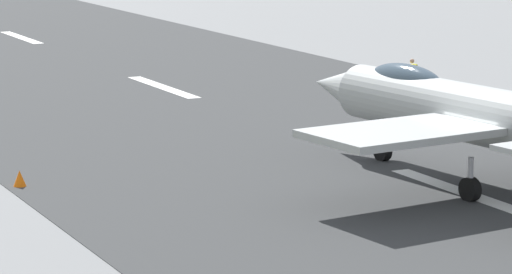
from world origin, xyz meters
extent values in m
plane|color=slate|center=(0.00, 0.00, 0.00)|extent=(400.00, 400.00, 0.00)
cube|color=#343637|center=(0.00, 0.00, 0.01)|extent=(240.00, 26.00, 0.02)
cube|color=white|center=(0.00, 0.00, 0.02)|extent=(8.00, 0.70, 0.00)
cube|color=white|center=(25.86, 0.00, 0.02)|extent=(8.00, 0.70, 0.00)
cube|color=white|center=(50.83, 0.00, 0.02)|extent=(8.00, 0.70, 0.00)
cylinder|color=#A8ACAB|center=(1.12, -0.89, 2.37)|extent=(12.13, 3.35, 1.93)
cone|color=#A8ACAB|center=(8.44, -0.01, 2.37)|extent=(2.94, 1.96, 1.64)
ellipsoid|color=#3F5160|center=(4.47, -0.49, 3.09)|extent=(3.71, 1.52, 1.10)
cube|color=#A8ACAB|center=(-0.33, 2.76, 2.27)|extent=(4.05, 6.02, 0.24)
cylinder|color=silver|center=(5.70, -0.34, 0.70)|extent=(0.18, 0.18, 1.40)
cylinder|color=black|center=(5.70, -0.34, 0.38)|extent=(0.79, 0.39, 0.76)
cylinder|color=silver|center=(-0.86, 0.48, 0.70)|extent=(0.18, 0.18, 1.40)
cylinder|color=black|center=(-0.86, 0.48, 0.38)|extent=(0.79, 0.39, 0.76)
cube|color=#1E2338|center=(18.56, -9.81, 0.46)|extent=(0.24, 0.36, 0.91)
cube|color=yellow|center=(18.56, -9.81, 1.13)|extent=(0.36, 0.49, 0.62)
sphere|color=tan|center=(18.56, -9.81, 1.60)|extent=(0.22, 0.22, 0.22)
cylinder|color=yellow|center=(18.50, -9.51, 1.09)|extent=(0.10, 0.10, 0.58)
cylinder|color=yellow|center=(18.61, -10.10, 1.09)|extent=(0.10, 0.10, 0.58)
cone|color=orange|center=(7.28, 12.53, 0.28)|extent=(0.44, 0.44, 0.55)
camera|label=1|loc=(-33.73, 23.93, 9.48)|focal=92.11mm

